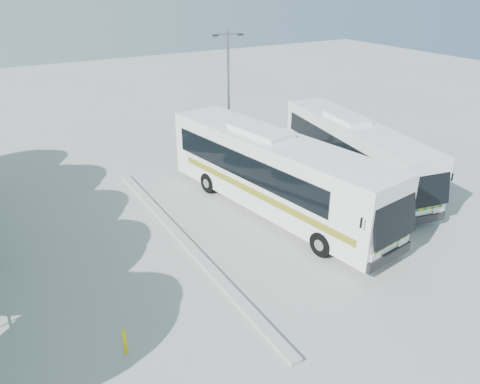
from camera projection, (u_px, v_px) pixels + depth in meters
ground at (255, 249)px, 19.29m from camera, size 100.00×100.00×0.00m
kerb_divider at (184, 240)px, 19.77m from camera, size 0.40×16.00×0.15m
coach_main at (275, 172)px, 21.59m from camera, size 4.53×13.25×3.61m
coach_adjacent at (354, 151)px, 24.83m from camera, size 4.38×11.85×3.23m
lamppost at (228, 89)px, 27.74m from camera, size 1.79×0.56×7.39m
bollard at (125, 342)px, 13.81m from camera, size 0.13×0.13×0.88m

